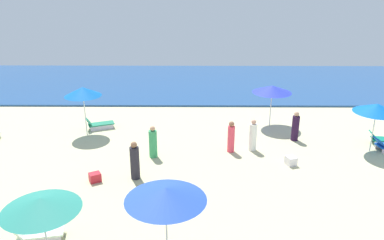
{
  "coord_description": "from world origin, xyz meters",
  "views": [
    {
      "loc": [
        1.01,
        -5.24,
        7.81
      ],
      "look_at": [
        0.87,
        12.64,
        1.16
      ],
      "focal_mm": 35.77,
      "sensor_mm": 36.0,
      "label": 1
    }
  ],
  "objects_px": {
    "umbrella_0": "(377,108)",
    "umbrella_3": "(83,92)",
    "beachgoer_4": "(295,127)",
    "beachgoer_0": "(231,137)",
    "lounge_chair_0_1": "(382,139)",
    "cooler_box_0": "(95,177)",
    "beachgoer_3": "(253,136)",
    "lounge_chair_3_0": "(99,124)",
    "lounge_chair_6_0": "(38,233)",
    "umbrella_1": "(272,89)",
    "beachgoer_2": "(135,162)",
    "umbrella_6": "(41,204)",
    "beachgoer_1": "(153,143)",
    "cooler_box_1": "(291,161)",
    "umbrella_4": "(166,194)"
  },
  "relations": [
    {
      "from": "beachgoer_2",
      "to": "beachgoer_4",
      "type": "xyz_separation_m",
      "value": [
        7.56,
        4.04,
        -0.05
      ]
    },
    {
      "from": "umbrella_1",
      "to": "beachgoer_0",
      "type": "height_order",
      "value": "umbrella_1"
    },
    {
      "from": "lounge_chair_0_1",
      "to": "lounge_chair_3_0",
      "type": "bearing_deg",
      "value": 90.81
    },
    {
      "from": "umbrella_0",
      "to": "umbrella_4",
      "type": "relative_size",
      "value": 1.02
    },
    {
      "from": "umbrella_1",
      "to": "beachgoer_2",
      "type": "relative_size",
      "value": 1.41
    },
    {
      "from": "umbrella_3",
      "to": "cooler_box_0",
      "type": "bearing_deg",
      "value": -71.55
    },
    {
      "from": "umbrella_1",
      "to": "lounge_chair_3_0",
      "type": "xyz_separation_m",
      "value": [
        -9.47,
        -0.62,
        -1.85
      ]
    },
    {
      "from": "lounge_chair_0_1",
      "to": "beachgoer_4",
      "type": "xyz_separation_m",
      "value": [
        -4.26,
        0.45,
        0.46
      ]
    },
    {
      "from": "umbrella_6",
      "to": "lounge_chair_6_0",
      "type": "height_order",
      "value": "umbrella_6"
    },
    {
      "from": "lounge_chair_0_1",
      "to": "beachgoer_3",
      "type": "distance_m",
      "value": 6.65
    },
    {
      "from": "umbrella_4",
      "to": "lounge_chair_0_1",
      "type": "bearing_deg",
      "value": 39.37
    },
    {
      "from": "beachgoer_0",
      "to": "beachgoer_2",
      "type": "relative_size",
      "value": 0.93
    },
    {
      "from": "umbrella_1",
      "to": "umbrella_3",
      "type": "distance_m",
      "value": 10.08
    },
    {
      "from": "umbrella_3",
      "to": "umbrella_1",
      "type": "bearing_deg",
      "value": 7.76
    },
    {
      "from": "cooler_box_0",
      "to": "beachgoer_4",
      "type": "bearing_deg",
      "value": -4.11
    },
    {
      "from": "lounge_chair_6_0",
      "to": "cooler_box_0",
      "type": "height_order",
      "value": "lounge_chair_6_0"
    },
    {
      "from": "beachgoer_1",
      "to": "umbrella_6",
      "type": "bearing_deg",
      "value": 120.51
    },
    {
      "from": "lounge_chair_6_0",
      "to": "cooler_box_0",
      "type": "distance_m",
      "value": 3.81
    },
    {
      "from": "umbrella_6",
      "to": "cooler_box_0",
      "type": "relative_size",
      "value": 5.0
    },
    {
      "from": "lounge_chair_3_0",
      "to": "cooler_box_0",
      "type": "relative_size",
      "value": 3.5
    },
    {
      "from": "lounge_chair_0_1",
      "to": "beachgoer_0",
      "type": "distance_m",
      "value": 7.72
    },
    {
      "from": "umbrella_0",
      "to": "umbrella_3",
      "type": "bearing_deg",
      "value": 171.76
    },
    {
      "from": "umbrella_0",
      "to": "umbrella_4",
      "type": "xyz_separation_m",
      "value": [
        -9.23,
        -7.5,
        -0.03
      ]
    },
    {
      "from": "beachgoer_3",
      "to": "cooler_box_0",
      "type": "xyz_separation_m",
      "value": [
        -6.85,
        -3.12,
        -0.54
      ]
    },
    {
      "from": "umbrella_6",
      "to": "beachgoer_1",
      "type": "bearing_deg",
      "value": 72.63
    },
    {
      "from": "lounge_chair_3_0",
      "to": "beachgoer_0",
      "type": "bearing_deg",
      "value": -134.09
    },
    {
      "from": "umbrella_4",
      "to": "beachgoer_2",
      "type": "relative_size",
      "value": 1.43
    },
    {
      "from": "lounge_chair_0_1",
      "to": "beachgoer_3",
      "type": "height_order",
      "value": "beachgoer_3"
    },
    {
      "from": "umbrella_3",
      "to": "cooler_box_0",
      "type": "xyz_separation_m",
      "value": [
        1.69,
        -5.07,
        -2.16
      ]
    },
    {
      "from": "beachgoer_3",
      "to": "beachgoer_0",
      "type": "bearing_deg",
      "value": 71.85
    },
    {
      "from": "lounge_chair_0_1",
      "to": "cooler_box_1",
      "type": "distance_m",
      "value": 5.6
    },
    {
      "from": "beachgoer_2",
      "to": "cooler_box_0",
      "type": "relative_size",
      "value": 3.66
    },
    {
      "from": "beachgoer_0",
      "to": "beachgoer_3",
      "type": "bearing_deg",
      "value": 77.76
    },
    {
      "from": "umbrella_6",
      "to": "beachgoer_1",
      "type": "height_order",
      "value": "umbrella_6"
    },
    {
      "from": "umbrella_4",
      "to": "cooler_box_1",
      "type": "bearing_deg",
      "value": 49.8
    },
    {
      "from": "lounge_chair_3_0",
      "to": "beachgoer_0",
      "type": "distance_m",
      "value": 7.56
    },
    {
      "from": "beachgoer_1",
      "to": "cooler_box_1",
      "type": "distance_m",
      "value": 6.27
    },
    {
      "from": "lounge_chair_3_0",
      "to": "beachgoer_0",
      "type": "xyz_separation_m",
      "value": [
        6.97,
        -2.89,
        0.46
      ]
    },
    {
      "from": "lounge_chair_6_0",
      "to": "beachgoer_1",
      "type": "relative_size",
      "value": 1.03
    },
    {
      "from": "lounge_chair_0_1",
      "to": "umbrella_0",
      "type": "bearing_deg",
      "value": 140.35
    },
    {
      "from": "umbrella_1",
      "to": "beachgoer_0",
      "type": "xyz_separation_m",
      "value": [
        -2.5,
        -3.5,
        -1.39
      ]
    },
    {
      "from": "umbrella_4",
      "to": "beachgoer_2",
      "type": "distance_m",
      "value": 5.22
    },
    {
      "from": "umbrella_3",
      "to": "lounge_chair_6_0",
      "type": "xyz_separation_m",
      "value": [
        0.81,
        -8.78,
        -2.11
      ]
    },
    {
      "from": "lounge_chair_0_1",
      "to": "beachgoer_3",
      "type": "xyz_separation_m",
      "value": [
        -6.59,
        -0.77,
        0.47
      ]
    },
    {
      "from": "umbrella_0",
      "to": "beachgoer_4",
      "type": "bearing_deg",
      "value": 158.42
    },
    {
      "from": "umbrella_0",
      "to": "lounge_chair_3_0",
      "type": "distance_m",
      "value": 14.08
    },
    {
      "from": "umbrella_1",
      "to": "umbrella_6",
      "type": "relative_size",
      "value": 1.03
    },
    {
      "from": "beachgoer_4",
      "to": "beachgoer_0",
      "type": "bearing_deg",
      "value": 1.38
    },
    {
      "from": "umbrella_3",
      "to": "umbrella_4",
      "type": "height_order",
      "value": "umbrella_3"
    },
    {
      "from": "lounge_chair_3_0",
      "to": "cooler_box_0",
      "type": "distance_m",
      "value": 5.94
    }
  ]
}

